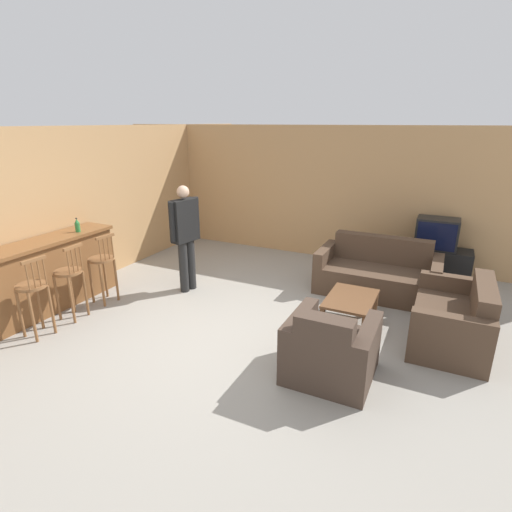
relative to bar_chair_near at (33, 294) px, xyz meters
The scene contains 15 objects.
ground_plane 2.61m from the bar_chair_near, 24.70° to the left, with size 24.00×24.00×0.00m, color gray.
wall_back 5.36m from the bar_chair_near, 64.28° to the left, with size 9.40×0.08×2.60m.
wall_left 2.68m from the bar_chair_near, 110.35° to the left, with size 0.08×8.73×2.60m.
bar_counter 0.82m from the bar_chair_near, 133.69° to the left, with size 0.55×2.26×1.06m.
bar_chair_near is the anchor object (origin of this frame).
bar_chair_mid 0.55m from the bar_chair_near, 90.00° to the left, with size 0.40×0.40×1.09m.
bar_chair_far 1.15m from the bar_chair_near, 90.00° to the left, with size 0.41×0.41×1.09m.
couch_far 5.00m from the bar_chair_near, 41.97° to the left, with size 1.88×0.94×0.88m.
armchair_near 3.74m from the bar_chair_near, 12.07° to the left, with size 0.91×0.89×0.85m.
loveseat_right 5.31m from the bar_chair_near, 23.91° to the left, with size 0.86×1.47×0.84m.
coffee_table 4.15m from the bar_chair_near, 30.70° to the left, with size 0.63×0.90×0.38m.
tv_unit 6.30m from the bar_chair_near, 44.57° to the left, with size 1.24×0.49×0.55m.
tv 6.30m from the bar_chair_near, 44.55° to the left, with size 0.68×0.46×0.54m.
bottle 1.40m from the bar_chair_near, 111.51° to the left, with size 0.07×0.07×0.22m.
person_by_window 2.30m from the bar_chair_near, 67.22° to the left, with size 0.28×0.60×1.73m.
Camera 1 is at (2.25, -4.00, 2.67)m, focal length 28.00 mm.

